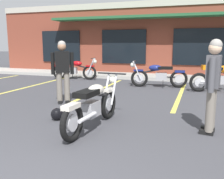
% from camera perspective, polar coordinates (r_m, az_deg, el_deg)
% --- Properties ---
extents(ground_plane, '(80.00, 80.00, 0.00)m').
position_cam_1_polar(ground_plane, '(5.60, -1.70, -6.32)').
color(ground_plane, '#3D3D42').
extents(sidewalk_kerb, '(22.00, 1.80, 0.14)m').
position_cam_1_polar(sidewalk_kerb, '(12.11, 9.83, 2.83)').
color(sidewalk_kerb, '#A8A59E').
rests_on(sidewalk_kerb, ground_plane).
extents(brick_storefront_building, '(18.12, 6.40, 3.65)m').
position_cam_1_polar(brick_storefront_building, '(15.47, 12.18, 10.84)').
color(brick_storefront_building, brown).
rests_on(brick_storefront_building, ground_plane).
extents(painted_stall_lines, '(13.88, 4.80, 0.01)m').
position_cam_1_polar(painted_stall_lines, '(8.63, 5.94, -0.47)').
color(painted_stall_lines, '#DBCC4C').
rests_on(painted_stall_lines, ground_plane).
extents(motorcycle_foreground_classic, '(0.66, 2.11, 0.98)m').
position_cam_1_polar(motorcycle_foreground_classic, '(4.81, -4.23, -3.39)').
color(motorcycle_foreground_classic, black).
rests_on(motorcycle_foreground_classic, ground_plane).
extents(motorcycle_black_cruiser, '(2.10, 0.72, 0.98)m').
position_cam_1_polar(motorcycle_black_cruiser, '(11.68, -8.39, 4.54)').
color(motorcycle_black_cruiser, black).
rests_on(motorcycle_black_cruiser, ground_plane).
extents(motorcycle_silver_naked, '(2.04, 1.00, 0.98)m').
position_cam_1_polar(motorcycle_silver_naked, '(9.30, 23.85, 2.76)').
color(motorcycle_silver_naked, black).
rests_on(motorcycle_silver_naked, ground_plane).
extents(motorcycle_green_cafe_racer, '(2.10, 0.79, 0.98)m').
position_cam_1_polar(motorcycle_green_cafe_racer, '(9.57, 10.35, 3.26)').
color(motorcycle_green_cafe_racer, black).
rests_on(motorcycle_green_cafe_racer, ground_plane).
extents(person_in_shorts_foreground, '(0.32, 0.61, 1.68)m').
position_cam_1_polar(person_in_shorts_foreground, '(4.77, 21.66, 1.77)').
color(person_in_shorts_foreground, black).
rests_on(person_in_shorts_foreground, ground_plane).
extents(person_by_back_row, '(0.57, 0.41, 1.68)m').
position_cam_1_polar(person_by_back_row, '(6.93, -11.03, 4.72)').
color(person_by_back_row, black).
rests_on(person_by_back_row, ground_plane).
extents(helmet_on_pavement, '(0.26, 0.26, 0.26)m').
position_cam_1_polar(helmet_on_pavement, '(5.51, -12.23, -5.40)').
color(helmet_on_pavement, black).
rests_on(helmet_on_pavement, ground_plane).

